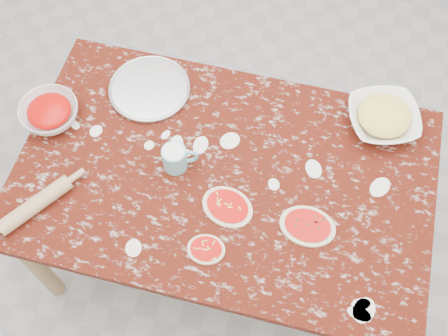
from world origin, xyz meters
TOP-DOWN VIEW (x-y plane):
  - ground at (0.00, 0.00)m, footprint 4.00×4.00m
  - worktable at (0.00, 0.00)m, footprint 1.60×1.00m
  - pizza_tray at (-0.40, 0.31)m, footprint 0.40×0.40m
  - sauce_bowl at (-0.74, 0.08)m, footprint 0.25×0.25m
  - cheese_bowl at (0.56, 0.38)m, footprint 0.36×0.36m
  - flour_mug at (-0.19, -0.01)m, footprint 0.14×0.09m
  - pizza_left at (0.05, -0.13)m, footprint 0.24×0.21m
  - pizza_mid at (0.01, -0.31)m, footprint 0.15×0.13m
  - pizza_right at (0.35, -0.14)m, footprint 0.21×0.17m
  - rolling_pin at (-0.64, -0.31)m, footprint 0.21×0.28m

SIDE VIEW (x-z plane):
  - ground at x=0.00m, z-range 0.00..0.00m
  - worktable at x=0.00m, z-range 0.29..1.04m
  - pizza_tray at x=-0.40m, z-range 0.75..0.76m
  - pizza_left at x=0.05m, z-range 0.75..0.77m
  - pizza_mid at x=0.01m, z-range 0.75..0.77m
  - pizza_right at x=0.35m, z-range 0.75..0.77m
  - rolling_pin at x=-0.64m, z-range 0.75..0.81m
  - cheese_bowl at x=0.56m, z-range 0.75..0.82m
  - sauce_bowl at x=-0.74m, z-range 0.75..0.82m
  - flour_mug at x=-0.19m, z-range 0.75..0.86m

